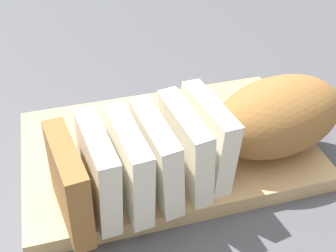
# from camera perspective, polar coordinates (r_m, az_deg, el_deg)

# --- Properties ---
(ground_plane) EXTENTS (3.00, 3.00, 0.00)m
(ground_plane) POSITION_cam_1_polar(r_m,az_deg,el_deg) (0.61, 0.00, -3.92)
(ground_plane) COLOR #4C4C51
(cutting_board) EXTENTS (0.40, 0.26, 0.02)m
(cutting_board) POSITION_cam_1_polar(r_m,az_deg,el_deg) (0.60, 0.00, -3.10)
(cutting_board) COLOR tan
(cutting_board) RESTS_ON ground_plane
(bread_loaf) EXTENTS (0.40, 0.17, 0.11)m
(bread_loaf) POSITION_cam_1_polar(r_m,az_deg,el_deg) (0.53, 7.45, -1.05)
(bread_loaf) COLOR #996633
(bread_loaf) RESTS_ON cutting_board
(bread_knife) EXTENTS (0.27, 0.03, 0.02)m
(bread_knife) POSITION_cam_1_polar(r_m,az_deg,el_deg) (0.62, -0.93, 0.95)
(bread_knife) COLOR silver
(bread_knife) RESTS_ON cutting_board
(crumb_near_knife) EXTENTS (0.01, 0.01, 0.01)m
(crumb_near_knife) POSITION_cam_1_polar(r_m,az_deg,el_deg) (0.58, 0.57, -3.42)
(crumb_near_knife) COLOR #A8753D
(crumb_near_knife) RESTS_ON cutting_board
(crumb_near_loaf) EXTENTS (0.01, 0.01, 0.01)m
(crumb_near_loaf) POSITION_cam_1_polar(r_m,az_deg,el_deg) (0.59, -1.77, -2.31)
(crumb_near_loaf) COLOR #A8753D
(crumb_near_loaf) RESTS_ON cutting_board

